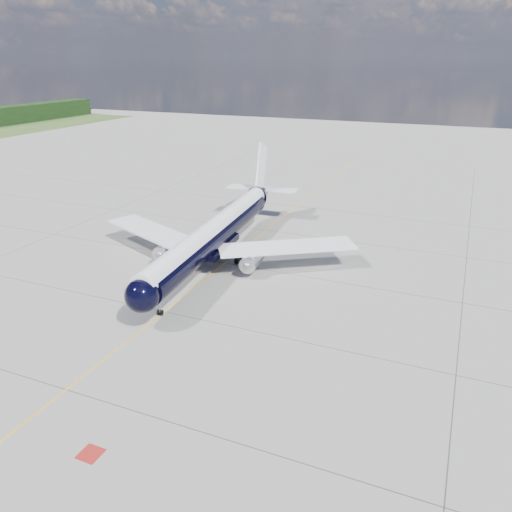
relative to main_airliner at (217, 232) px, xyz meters
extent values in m
plane|color=#99958E|center=(1.43, 4.41, -4.06)|extent=(320.00, 320.00, 0.00)
cube|color=#FFB20D|center=(1.43, -0.59, -4.06)|extent=(0.16, 160.00, 0.01)
cube|color=maroon|center=(8.23, -35.59, -4.06)|extent=(1.60, 1.60, 0.01)
cylinder|color=black|center=(0.11, -1.26, -0.18)|extent=(6.65, 35.30, 3.51)
sphere|color=black|center=(1.77, -19.67, -0.18)|extent=(3.81, 3.81, 3.51)
cone|color=black|center=(-1.84, 20.38, 0.37)|extent=(4.08, 6.76, 3.51)
cylinder|color=white|center=(0.11, -1.26, 0.70)|extent=(6.05, 37.08, 2.74)
cube|color=black|center=(1.79, -19.85, 0.33)|extent=(2.31, 1.30, 0.51)
cube|color=white|center=(-9.68, -0.75, -1.01)|extent=(18.15, 11.15, 0.30)
cube|color=white|center=(9.66, 1.00, -1.01)|extent=(17.39, 13.58, 0.30)
cube|color=black|center=(0.11, -1.26, -1.47)|extent=(4.70, 9.56, 0.92)
cylinder|color=#BABAC2|center=(-5.71, -3.64, -2.08)|extent=(2.44, 4.42, 2.07)
cylinder|color=#BABAC2|center=(6.26, -2.56, -2.08)|extent=(2.44, 4.42, 2.07)
sphere|color=gray|center=(-5.53, -5.57, -2.08)|extent=(1.10, 1.10, 1.02)
sphere|color=gray|center=(6.44, -4.49, -2.08)|extent=(1.10, 1.10, 1.02)
cube|color=white|center=(-5.72, -3.45, -1.38)|extent=(0.47, 2.96, 1.02)
cube|color=white|center=(6.25, -2.37, -1.38)|extent=(0.47, 2.96, 1.02)
cube|color=white|center=(-1.80, 19.92, 5.09)|extent=(0.82, 5.87, 7.88)
cube|color=white|center=(-1.84, 20.38, 1.11)|extent=(12.24, 4.03, 0.20)
cylinder|color=gray|center=(1.48, -16.45, -2.91)|extent=(0.18, 0.18, 1.94)
cylinder|color=black|center=(1.30, -16.46, -3.74)|extent=(0.22, 0.66, 0.65)
cylinder|color=black|center=(1.67, -16.43, -3.74)|extent=(0.22, 0.66, 0.65)
cylinder|color=gray|center=(-2.96, -0.14, -2.82)|extent=(0.26, 0.26, 1.76)
cylinder|color=gray|center=(2.94, 0.39, -2.82)|extent=(0.26, 0.26, 1.76)
cylinder|color=black|center=(-2.91, -0.65, -3.55)|extent=(0.51, 1.05, 1.02)
cylinder|color=black|center=(-3.00, 0.37, -3.55)|extent=(0.51, 1.05, 1.02)
cylinder|color=black|center=(2.98, -0.12, -3.55)|extent=(0.51, 1.05, 1.02)
cylinder|color=black|center=(2.89, 0.90, -3.55)|extent=(0.51, 1.05, 1.02)
camera|label=1|loc=(29.66, -56.19, 21.87)|focal=35.00mm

